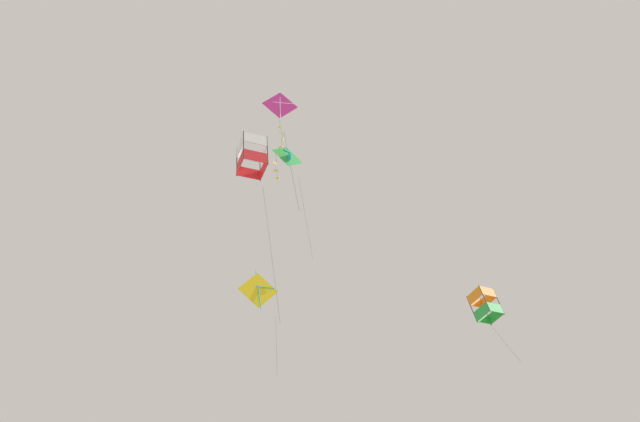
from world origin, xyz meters
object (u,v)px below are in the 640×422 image
kite_box_mid_left (252,156)px  kite_delta_upper_right (288,157)px  kite_diamond_highest (258,290)px  kite_diamond_low_drifter (280,108)px  kite_box_near_left (485,305)px

kite_box_mid_left → kite_delta_upper_right: kite_delta_upper_right is taller
kite_delta_upper_right → kite_diamond_highest: 9.29m
kite_delta_upper_right → kite_diamond_low_drifter: bearing=52.8°
kite_box_near_left → kite_delta_upper_right: kite_delta_upper_right is taller
kite_diamond_low_drifter → kite_box_mid_left: size_ratio=0.59×
kite_diamond_low_drifter → kite_diamond_highest: size_ratio=0.94×
kite_diamond_low_drifter → kite_box_near_left: bearing=-146.2°
kite_box_mid_left → kite_delta_upper_right: 7.99m
kite_box_near_left → kite_diamond_highest: size_ratio=0.80×
kite_box_mid_left → kite_diamond_highest: kite_box_mid_left is taller
kite_box_mid_left → kite_diamond_highest: 8.33m
kite_diamond_low_drifter → kite_diamond_highest: bearing=-99.7°
kite_delta_upper_right → kite_box_near_left: bearing=159.8°
kite_delta_upper_right → kite_box_mid_left: bearing=38.8°
kite_diamond_low_drifter → kite_delta_upper_right: size_ratio=0.72×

